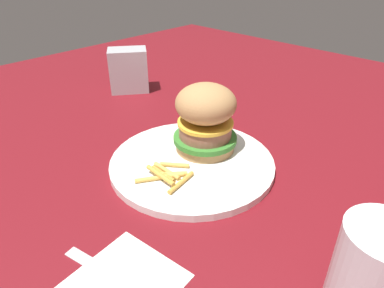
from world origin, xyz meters
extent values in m
plane|color=maroon|center=(0.00, 0.00, 0.00)|extent=(1.60, 1.60, 0.00)
cylinder|color=white|center=(0.02, 0.01, 0.01)|extent=(0.27, 0.27, 0.01)
cylinder|color=tan|center=(0.03, -0.03, 0.02)|extent=(0.10, 0.10, 0.02)
cylinder|color=#387F2D|center=(0.03, -0.03, 0.03)|extent=(0.11, 0.11, 0.01)
cylinder|color=#8E5B47|center=(0.03, -0.03, 0.05)|extent=(0.09, 0.09, 0.02)
cylinder|color=yellow|center=(0.03, -0.03, 0.06)|extent=(0.09, 0.09, 0.01)
ellipsoid|color=tan|center=(0.03, -0.03, 0.10)|extent=(0.10, 0.10, 0.06)
cylinder|color=gold|center=(0.02, 0.08, 0.02)|extent=(0.05, 0.01, 0.01)
cylinder|color=#E5B251|center=(0.02, 0.07, 0.02)|extent=(0.06, 0.01, 0.01)
cylinder|color=#E5B251|center=(0.01, 0.07, 0.02)|extent=(0.04, 0.04, 0.01)
cylinder|color=gold|center=(-0.02, 0.07, 0.02)|extent=(0.02, 0.06, 0.01)
cylinder|color=#E5B251|center=(0.02, 0.05, 0.02)|extent=(0.04, 0.03, 0.01)
cylinder|color=gold|center=(0.01, 0.09, 0.02)|extent=(0.06, 0.01, 0.01)
cylinder|color=#E5B251|center=(0.02, 0.09, 0.02)|extent=(0.05, 0.07, 0.01)
cube|color=white|center=(-0.09, 0.23, 0.00)|extent=(0.12, 0.12, 0.00)
cube|color=silver|center=(-0.06, 0.24, 0.00)|extent=(0.11, 0.04, 0.00)
cylinder|color=silver|center=(-0.29, 0.10, 0.06)|extent=(0.07, 0.07, 0.12)
cube|color=#B7BABF|center=(0.36, -0.12, 0.05)|extent=(0.10, 0.11, 0.10)
camera|label=1|loc=(-0.31, 0.36, 0.32)|focal=32.34mm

